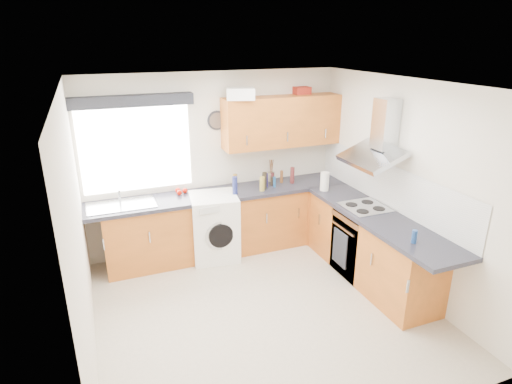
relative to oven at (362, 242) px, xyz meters
name	(u,v)px	position (x,y,z in m)	size (l,w,h in m)	color
ground_plane	(263,309)	(-1.50, -0.30, -0.42)	(3.60, 3.60, 0.00)	beige
ceiling	(265,85)	(-1.50, -0.30, 2.08)	(3.60, 3.60, 0.02)	white
wall_back	(215,163)	(-1.50, 1.50, 0.82)	(3.60, 0.02, 2.50)	silver
wall_front	(366,302)	(-1.50, -2.10, 0.82)	(3.60, 0.02, 2.50)	silver
wall_left	(78,236)	(-3.30, -0.30, 0.82)	(0.02, 3.60, 2.50)	silver
wall_right	(404,186)	(0.30, -0.30, 0.82)	(0.02, 3.60, 2.50)	silver
window	(136,149)	(-2.55, 1.49, 1.12)	(1.40, 0.02, 1.10)	white
window_blind	(132,101)	(-2.55, 1.40, 1.76)	(1.50, 0.18, 0.14)	black
splashback	(386,184)	(0.29, 0.00, 0.75)	(0.01, 3.00, 0.54)	white
base_cab_back	(216,225)	(-1.60, 1.21, 0.01)	(3.00, 0.58, 0.86)	#A6561D
base_cab_corner	(316,209)	(0.00, 1.20, 0.01)	(0.60, 0.60, 0.86)	#A6561D
base_cab_right	(369,247)	(0.01, -0.15, 0.01)	(0.58, 2.10, 0.86)	#A6561D
worktop_back	(222,194)	(-1.50, 1.20, 0.46)	(3.60, 0.62, 0.05)	#21212A
worktop_right	(380,218)	(0.00, -0.30, 0.46)	(0.62, 2.42, 0.05)	#21212A
sink	(121,203)	(-2.83, 1.20, 0.52)	(0.84, 0.46, 0.10)	#B2B8C0
oven	(362,242)	(0.00, 0.00, 0.00)	(0.56, 0.58, 0.85)	black
hob_plate	(365,207)	(0.00, 0.00, 0.49)	(0.52, 0.52, 0.01)	#B2B8C0
extractor_hood	(378,140)	(0.10, 0.00, 1.34)	(0.52, 0.78, 0.66)	#B2B8C0
upper_cabinets	(282,121)	(-0.55, 1.32, 1.38)	(1.70, 0.35, 0.70)	#A6561D
washing_machine	(214,227)	(-1.65, 1.10, 0.03)	(0.62, 0.60, 0.91)	white
wall_clock	(217,121)	(-1.45, 1.48, 1.42)	(0.27, 0.27, 0.04)	black
casserole	(241,94)	(-1.20, 1.22, 1.80)	(0.36, 0.26, 0.15)	white
storage_box	(302,90)	(-0.21, 1.42, 1.78)	(0.22, 0.19, 0.10)	maroon
utensil_pot	(271,177)	(-0.67, 1.40, 0.55)	(0.10, 0.10, 0.13)	gray
kitchen_roll	(325,181)	(-0.15, 0.75, 0.62)	(0.12, 0.12, 0.26)	white
tomato_cluster	(181,191)	(-2.03, 1.35, 0.52)	(0.16, 0.16, 0.07)	#C10F01
jar_0	(272,181)	(-0.74, 1.22, 0.55)	(0.04, 0.04, 0.12)	#32281B
jar_1	(282,177)	(-0.56, 1.27, 0.58)	(0.04, 0.04, 0.18)	brown
jar_2	(235,185)	(-1.35, 1.07, 0.61)	(0.07, 0.07, 0.24)	navy
jar_3	(266,180)	(-0.85, 1.19, 0.58)	(0.06, 0.06, 0.20)	#1E1750
jar_4	(274,182)	(-0.74, 1.13, 0.56)	(0.04, 0.04, 0.15)	navy
jar_5	(261,185)	(-0.95, 1.11, 0.54)	(0.04, 0.04, 0.11)	black
jar_6	(262,184)	(-0.96, 1.05, 0.59)	(0.07, 0.07, 0.20)	olive
jar_7	(264,181)	(-0.90, 1.11, 0.60)	(0.06, 0.06, 0.24)	black
jar_8	(272,178)	(-0.70, 1.29, 0.56)	(0.05, 0.05, 0.16)	#481A19
jar_9	(292,175)	(-0.43, 1.19, 0.60)	(0.06, 0.06, 0.24)	#591F20
jar_10	(235,181)	(-1.26, 1.33, 0.58)	(0.06, 0.06, 0.19)	olive
bottle_0	(414,237)	(-0.10, -1.00, 0.56)	(0.06, 0.06, 0.14)	navy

